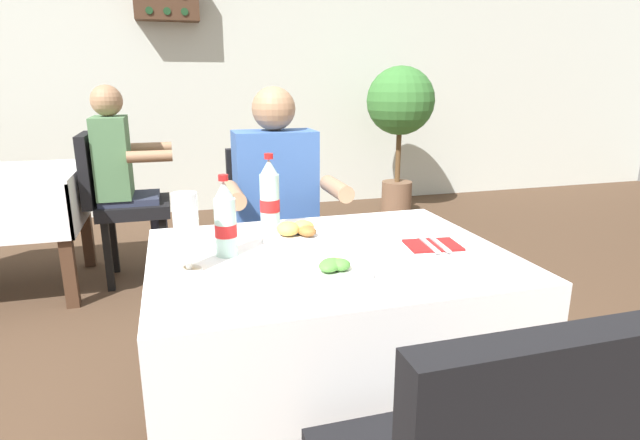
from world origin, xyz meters
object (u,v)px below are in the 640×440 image
object	(u,v)px
cola_bottle_primary	(270,197)
background_patron	(124,174)
main_dining_table	(329,304)
cola_bottle_secondary	(225,221)
chair_far_diner_seat	(278,239)
beer_glass_left	(187,232)
napkin_cutlery_set	(433,245)
plate_near_camera	(331,269)
seated_diner_far	(279,213)
potted_plant_corner	(400,110)
background_chair_right	(118,198)
plate_far_diner	(297,233)

from	to	relation	value
cola_bottle_primary	background_patron	world-z (taller)	background_patron
background_patron	main_dining_table	bearing A→B (deg)	-68.85
main_dining_table	cola_bottle_secondary	distance (m)	0.43
chair_far_diner_seat	beer_glass_left	world-z (taller)	beer_glass_left
main_dining_table	napkin_cutlery_set	distance (m)	0.39
plate_near_camera	cola_bottle_secondary	world-z (taller)	cola_bottle_secondary
beer_glass_left	napkin_cutlery_set	xyz separation A→B (m)	(0.78, 0.00, -0.11)
plate_near_camera	background_patron	distance (m)	2.25
seated_diner_far	cola_bottle_primary	world-z (taller)	seated_diner_far
seated_diner_far	potted_plant_corner	bearing A→B (deg)	54.68
beer_glass_left	napkin_cutlery_set	distance (m)	0.78
plate_near_camera	napkin_cutlery_set	xyz separation A→B (m)	(0.40, 0.14, -0.01)
seated_diner_far	cola_bottle_secondary	size ratio (longest dim) A/B	4.97
chair_far_diner_seat	background_patron	size ratio (longest dim) A/B	0.77
background_patron	potted_plant_corner	bearing A→B (deg)	24.98
beer_glass_left	background_chair_right	xyz separation A→B (m)	(-0.37, 1.99, -0.32)
chair_far_diner_seat	plate_near_camera	world-z (taller)	chair_far_diner_seat
cola_bottle_primary	background_patron	distance (m)	1.78
plate_far_diner	cola_bottle_primary	xyz separation A→B (m)	(-0.07, 0.14, 0.10)
plate_far_diner	cola_bottle_secondary	xyz separation A→B (m)	(-0.25, -0.10, 0.09)
plate_far_diner	napkin_cutlery_set	world-z (taller)	plate_far_diner
plate_near_camera	potted_plant_corner	bearing A→B (deg)	62.25
seated_diner_far	cola_bottle_secondary	world-z (taller)	seated_diner_far
cola_bottle_secondary	background_patron	xyz separation A→B (m)	(-0.44, 1.89, -0.16)
background_chair_right	potted_plant_corner	size ratio (longest dim) A/B	0.68
plate_near_camera	background_chair_right	distance (m)	2.27
cola_bottle_secondary	background_chair_right	bearing A→B (deg)	104.63
plate_far_diner	cola_bottle_secondary	size ratio (longest dim) A/B	0.95
background_patron	seated_diner_far	bearing A→B (deg)	-59.26
chair_far_diner_seat	plate_near_camera	size ratio (longest dim) A/B	3.91
plate_far_diner	cola_bottle_primary	world-z (taller)	cola_bottle_primary
cola_bottle_secondary	plate_far_diner	bearing A→B (deg)	21.68
cola_bottle_secondary	potted_plant_corner	bearing A→B (deg)	56.76
plate_far_diner	napkin_cutlery_set	size ratio (longest dim) A/B	1.23
main_dining_table	chair_far_diner_seat	world-z (taller)	chair_far_diner_seat
main_dining_table	background_chair_right	distance (m)	2.11
cola_bottle_secondary	background_chair_right	world-z (taller)	cola_bottle_secondary
seated_diner_far	beer_glass_left	world-z (taller)	seated_diner_far
cola_bottle_primary	background_chair_right	distance (m)	1.82
chair_far_diner_seat	background_chair_right	distance (m)	1.39
chair_far_diner_seat	plate_near_camera	xyz separation A→B (m)	(-0.05, -1.00, 0.22)
plate_far_diner	beer_glass_left	world-z (taller)	beer_glass_left
main_dining_table	plate_far_diner	world-z (taller)	plate_far_diner
plate_far_diner	potted_plant_corner	xyz separation A→B (m)	(1.73, 2.92, 0.23)
main_dining_table	plate_near_camera	world-z (taller)	plate_near_camera
background_patron	background_chair_right	bearing A→B (deg)	-180.00
main_dining_table	cola_bottle_secondary	size ratio (longest dim) A/B	4.35
beer_glass_left	background_chair_right	world-z (taller)	beer_glass_left
main_dining_table	cola_bottle_secondary	xyz separation A→B (m)	(-0.31, 0.07, 0.29)
plate_near_camera	background_chair_right	size ratio (longest dim) A/B	0.26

